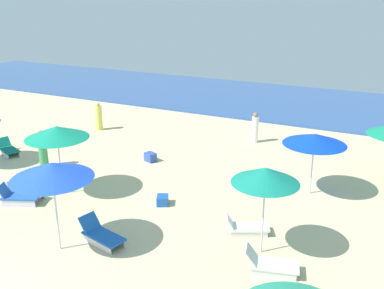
% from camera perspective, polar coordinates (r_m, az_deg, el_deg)
% --- Properties ---
extents(ocean, '(60.00, 10.72, 0.12)m').
position_cam_1_polar(ocean, '(31.39, 9.95, 5.67)').
color(ocean, '#2F5392').
rests_on(ocean, ground_plane).
extents(umbrella_0, '(2.33, 2.33, 2.38)m').
position_cam_1_polar(umbrella_0, '(16.69, 15.58, 0.68)').
color(umbrella_0, silver).
rests_on(umbrella_0, ground_plane).
extents(lounge_chair_1_0, '(1.57, 1.11, 0.66)m').
position_cam_1_polar(lounge_chair_1_0, '(22.50, -22.70, -0.52)').
color(lounge_chair_1_0, silver).
rests_on(lounge_chair_1_0, ground_plane).
extents(umbrella_2, '(2.35, 2.35, 2.76)m').
position_cam_1_polar(umbrella_2, '(12.98, -17.69, -3.24)').
color(umbrella_2, silver).
rests_on(umbrella_2, ground_plane).
extents(lounge_chair_2_0, '(1.64, 0.96, 0.74)m').
position_cam_1_polar(lounge_chair_2_0, '(13.97, -11.66, -11.36)').
color(lounge_chair_2_0, silver).
rests_on(lounge_chair_2_0, ground_plane).
extents(umbrella_5, '(1.93, 1.93, 2.69)m').
position_cam_1_polar(umbrella_5, '(12.41, 9.50, -3.96)').
color(umbrella_5, silver).
rests_on(umbrella_5, ground_plane).
extents(lounge_chair_5_0, '(1.48, 1.12, 0.63)m').
position_cam_1_polar(lounge_chair_5_0, '(14.29, 6.91, -10.54)').
color(lounge_chair_5_0, silver).
rests_on(lounge_chair_5_0, ground_plane).
extents(lounge_chair_5_1, '(1.58, 0.97, 0.72)m').
position_cam_1_polar(lounge_chair_5_1, '(12.61, 10.03, -14.98)').
color(lounge_chair_5_1, silver).
rests_on(lounge_chair_5_1, ground_plane).
extents(umbrella_6, '(2.32, 2.32, 2.67)m').
position_cam_1_polar(umbrella_6, '(16.72, -17.10, 1.53)').
color(umbrella_6, silver).
rests_on(umbrella_6, ground_plane).
extents(lounge_chair_6_0, '(1.52, 1.09, 0.74)m').
position_cam_1_polar(lounge_chair_6_0, '(17.16, -21.52, -6.30)').
color(lounge_chair_6_0, silver).
rests_on(lounge_chair_6_0, ground_plane).
extents(lounge_chair_6_1, '(1.35, 0.65, 0.68)m').
position_cam_1_polar(lounge_chair_6_1, '(17.48, -20.72, -5.85)').
color(lounge_chair_6_1, silver).
rests_on(lounge_chair_6_1, ground_plane).
extents(beachgoer_0, '(0.50, 0.50, 1.53)m').
position_cam_1_polar(beachgoer_0, '(24.80, -11.96, 3.44)').
color(beachgoer_0, '#E0E45B').
rests_on(beachgoer_0, ground_plane).
extents(beachgoer_1, '(0.47, 0.47, 1.56)m').
position_cam_1_polar(beachgoer_1, '(22.45, 8.15, 2.08)').
color(beachgoer_1, white).
rests_on(beachgoer_1, ground_plane).
extents(beachgoer_2, '(0.52, 0.52, 1.65)m').
position_cam_1_polar(beachgoer_2, '(20.19, -18.74, -0.65)').
color(beachgoer_2, '#3F935A').
rests_on(beachgoer_2, ground_plane).
extents(cooler_box_0, '(0.59, 0.53, 0.40)m').
position_cam_1_polar(cooler_box_0, '(19.96, -5.41, -1.63)').
color(cooler_box_0, '#324EAC').
rests_on(cooler_box_0, ground_plane).
extents(cooler_box_1, '(0.58, 0.63, 0.32)m').
position_cam_1_polar(cooler_box_1, '(16.03, -3.83, -7.20)').
color(cooler_box_1, '#1B51A5').
rests_on(cooler_box_1, ground_plane).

